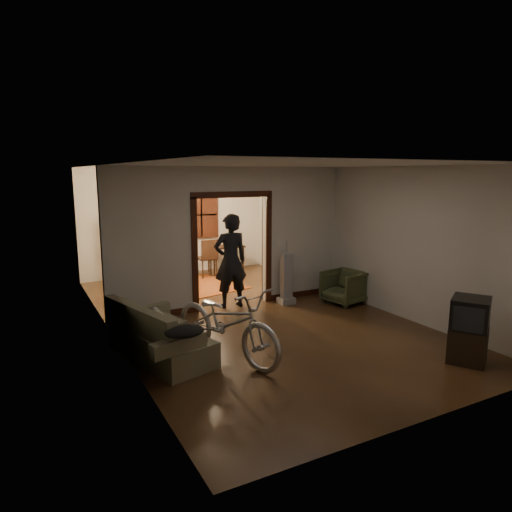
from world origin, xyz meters
TOP-DOWN VIEW (x-y plane):
  - floor at (0.00, 0.00)m, footprint 5.00×8.50m
  - ceiling at (0.00, 0.00)m, footprint 5.00×8.50m
  - wall_back at (0.00, 4.25)m, footprint 5.00×0.02m
  - wall_left at (-2.50, 0.00)m, footprint 0.02×8.50m
  - wall_right at (2.50, 0.00)m, footprint 0.02×8.50m
  - partition_wall at (0.00, 0.75)m, footprint 5.00×0.14m
  - door_casing at (0.00, 0.75)m, footprint 1.74×0.20m
  - far_window at (0.70, 4.21)m, footprint 0.98×0.06m
  - chandelier at (0.00, 2.50)m, footprint 0.24×0.24m
  - light_switch at (1.05, 0.68)m, footprint 0.08×0.01m
  - sofa at (-2.04, -1.19)m, footprint 1.24×1.92m
  - rolled_paper at (-1.94, -0.89)m, footprint 0.10×0.77m
  - jacket at (-1.99, -2.10)m, footprint 0.52×0.39m
  - bicycle at (-1.21, -1.67)m, footprint 1.37×2.21m
  - armchair at (2.12, -0.19)m, footprint 0.89×0.87m
  - tv_stand at (1.81, -3.38)m, footprint 0.73×0.71m
  - crt_tv at (1.81, -3.38)m, footprint 0.72×0.70m
  - vacuum at (1.05, 0.35)m, footprint 0.36×0.31m
  - person at (-0.05, 0.69)m, footprint 0.71×0.48m
  - oriental_rug at (0.07, 2.65)m, footprint 1.93×2.29m
  - locker at (-1.15, 4.05)m, footprint 0.94×0.66m
  - globe at (-1.15, 4.05)m, footprint 0.26×0.26m
  - desk at (1.24, 3.80)m, footprint 1.07×0.81m
  - desk_chair at (0.52, 3.41)m, footprint 0.49×0.49m

SIDE VIEW (x-z plane):
  - floor at x=0.00m, z-range -0.01..0.01m
  - oriental_rug at x=0.07m, z-range 0.00..0.02m
  - tv_stand at x=1.81m, z-range 0.00..0.50m
  - armchair at x=2.12m, z-range 0.00..0.69m
  - desk at x=1.24m, z-range 0.00..0.70m
  - sofa at x=-2.04m, z-range 0.00..0.82m
  - desk_chair at x=0.52m, z-range 0.00..1.00m
  - vacuum at x=1.05m, z-range 0.00..1.06m
  - rolled_paper at x=-1.94m, z-range 0.48..0.58m
  - bicycle at x=-1.21m, z-range 0.00..1.10m
  - jacket at x=-1.99m, z-range 0.60..0.76m
  - crt_tv at x=1.81m, z-range 0.47..0.94m
  - locker at x=-1.15m, z-range 0.00..1.71m
  - person at x=-0.05m, z-range 0.00..1.89m
  - door_casing at x=0.00m, z-range -0.06..2.26m
  - light_switch at x=1.05m, z-range 1.19..1.31m
  - wall_back at x=0.00m, z-range 0.00..2.80m
  - wall_left at x=-2.50m, z-range 0.00..2.80m
  - wall_right at x=2.50m, z-range 0.00..2.80m
  - partition_wall at x=0.00m, z-range 0.00..2.80m
  - far_window at x=0.70m, z-range 0.91..2.19m
  - globe at x=-1.15m, z-range 1.81..2.07m
  - chandelier at x=0.00m, z-range 2.23..2.47m
  - ceiling at x=0.00m, z-range 2.79..2.80m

